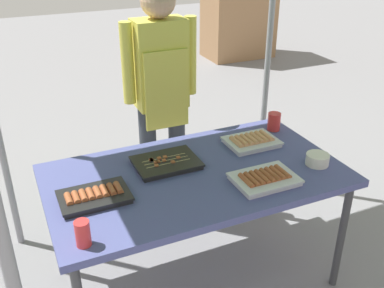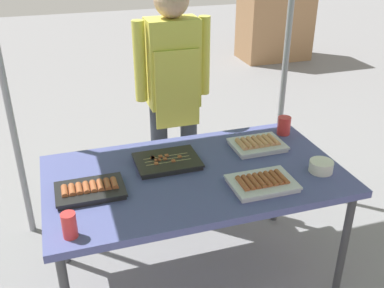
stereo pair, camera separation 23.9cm
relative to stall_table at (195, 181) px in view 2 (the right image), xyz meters
name	(u,v)px [view 2 (the right image)]	position (x,y,z in m)	size (l,w,h in m)	color
ground_plane	(194,277)	(0.00, 0.00, -0.70)	(18.00, 18.00, 0.00)	slate
stall_table	(195,181)	(0.00, 0.00, 0.00)	(1.60, 0.90, 0.75)	#4C518C
tray_grilled_sausages	(90,190)	(-0.56, -0.04, 0.07)	(0.34, 0.23, 0.05)	black
tray_meat_skewers	(167,161)	(-0.12, 0.14, 0.07)	(0.35, 0.27, 0.04)	black
tray_pork_links	(257,144)	(0.45, 0.17, 0.07)	(0.31, 0.23, 0.05)	silver
tray_spring_rolls	(262,183)	(0.29, -0.24, 0.07)	(0.33, 0.24, 0.05)	silver
condiment_bowl	(321,166)	(0.66, -0.20, 0.08)	(0.13, 0.13, 0.06)	silver
drink_cup_near_edge	(69,225)	(-0.68, -0.35, 0.11)	(0.06, 0.06, 0.12)	red
drink_cup_by_wok	(284,126)	(0.69, 0.29, 0.11)	(0.08, 0.08, 0.12)	red
vendor_woman	(173,85)	(0.10, 0.79, 0.28)	(0.52, 0.23, 1.64)	#333842
neighbor_stall_left	(277,0)	(2.67, 4.23, 0.19)	(1.03, 0.68, 1.76)	#9E724C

